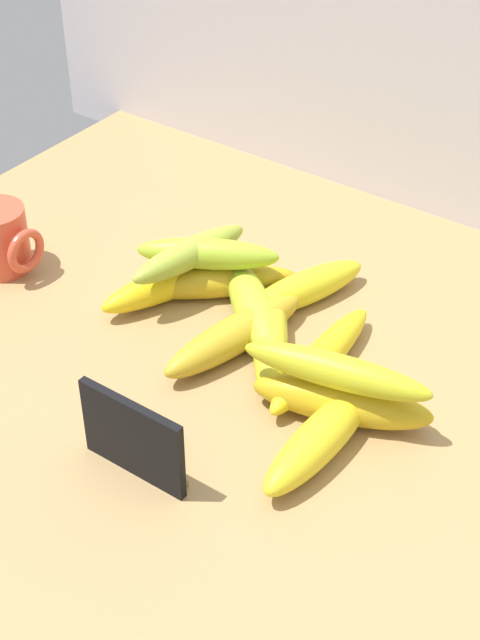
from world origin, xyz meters
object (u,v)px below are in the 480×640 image
at_px(banana_5, 182,277).
at_px(banana_7, 215,282).
at_px(banana_4, 320,439).
at_px(banana_0, 235,335).
at_px(banana_10, 208,254).
at_px(banana_3, 253,308).
at_px(banana_1, 305,288).
at_px(chalkboard_sign, 133,441).
at_px(coffee_mug, 0,239).
at_px(banana_9, 336,371).
at_px(banana_11, 190,254).
at_px(banana_8, 321,359).
at_px(banana_6, 271,338).
at_px(banana_2, 342,402).

relative_size(banana_5, banana_7, 1.13).
distance_m(banana_4, banana_5, 0.29).
bearing_deg(banana_0, banana_10, 142.07).
relative_size(banana_3, banana_5, 0.83).
bearing_deg(banana_0, banana_1, 82.75).
height_order(chalkboard_sign, banana_7, chalkboard_sign).
relative_size(coffee_mug, banana_9, 0.47).
bearing_deg(chalkboard_sign, coffee_mug, 154.66).
bearing_deg(banana_11, banana_10, 43.17).
bearing_deg(banana_4, banana_8, 120.62).
xyz_separation_m(banana_9, banana_10, (-0.22, 0.09, -0.01)).
distance_m(banana_0, banana_5, 0.12).
relative_size(banana_1, banana_8, 0.83).
bearing_deg(banana_6, banana_2, -21.89).
height_order(banana_2, banana_9, banana_9).
relative_size(banana_4, banana_10, 1.05).
xyz_separation_m(banana_0, banana_9, (0.14, -0.03, 0.04)).
bearing_deg(banana_4, chalkboard_sign, -137.81).
relative_size(banana_8, banana_9, 1.05).
xyz_separation_m(banana_4, banana_7, (-0.22, 0.14, -0.00)).
relative_size(banana_1, banana_2, 0.91).
relative_size(banana_0, banana_3, 1.09).
xyz_separation_m(banana_6, banana_8, (0.06, 0.00, -0.00)).
bearing_deg(banana_9, banana_5, 161.86).
bearing_deg(chalkboard_sign, banana_8, 73.13).
height_order(chalkboard_sign, banana_11, chalkboard_sign).
bearing_deg(coffee_mug, banana_6, 8.53).
bearing_deg(banana_11, banana_2, -17.58).
distance_m(banana_0, banana_6, 0.04).
xyz_separation_m(banana_5, banana_9, (0.24, -0.08, 0.04)).
xyz_separation_m(coffee_mug, banana_5, (0.20, 0.08, -0.02)).
bearing_deg(coffee_mug, banana_3, 14.86).
distance_m(banana_1, banana_10, 0.11).
distance_m(coffee_mug, banana_1, 0.35).
bearing_deg(banana_7, banana_1, 28.19).
distance_m(banana_1, banana_5, 0.14).
relative_size(banana_2, banana_5, 0.84).
xyz_separation_m(banana_9, banana_11, (-0.23, 0.08, -0.00)).
distance_m(banana_4, banana_7, 0.27).
distance_m(banana_2, banana_5, 0.26).
distance_m(banana_1, banana_8, 0.12).
xyz_separation_m(coffee_mug, banana_8, (0.40, 0.05, -0.02)).
distance_m(coffee_mug, banana_8, 0.40).
relative_size(banana_5, banana_11, 1.33).
height_order(chalkboard_sign, banana_9, chalkboard_sign).
bearing_deg(banana_5, banana_10, 26.35).
distance_m(banana_2, banana_9, 0.04).
xyz_separation_m(coffee_mug, banana_4, (0.46, -0.05, -0.02)).
distance_m(chalkboard_sign, banana_11, 0.27).
height_order(banana_4, banana_9, banana_9).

